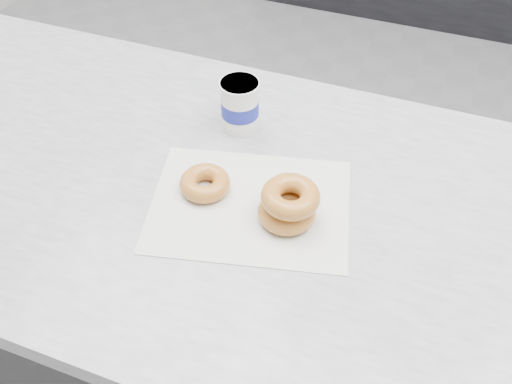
% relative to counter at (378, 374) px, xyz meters
% --- Properties ---
extents(ground, '(5.00, 5.00, 0.00)m').
position_rel_counter_xyz_m(ground, '(0.00, 0.60, -0.45)').
color(ground, gray).
rests_on(ground, ground).
extents(counter, '(3.06, 0.76, 0.90)m').
position_rel_counter_xyz_m(counter, '(0.00, 0.00, 0.00)').
color(counter, '#333335').
rests_on(counter, ground).
extents(wax_paper, '(0.39, 0.33, 0.00)m').
position_rel_counter_xyz_m(wax_paper, '(-0.29, -0.02, 0.45)').
color(wax_paper, silver).
rests_on(wax_paper, counter).
extents(donut_single, '(0.12, 0.12, 0.03)m').
position_rel_counter_xyz_m(donut_single, '(-0.38, -0.01, 0.47)').
color(donut_single, orange).
rests_on(donut_single, wax_paper).
extents(donut_stack, '(0.13, 0.13, 0.07)m').
position_rel_counter_xyz_m(donut_stack, '(-0.22, -0.02, 0.48)').
color(donut_stack, orange).
rests_on(donut_stack, wax_paper).
extents(coffee_cup, '(0.09, 0.09, 0.10)m').
position_rel_counter_xyz_m(coffee_cup, '(-0.38, 0.18, 0.50)').
color(coffee_cup, white).
rests_on(coffee_cup, counter).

